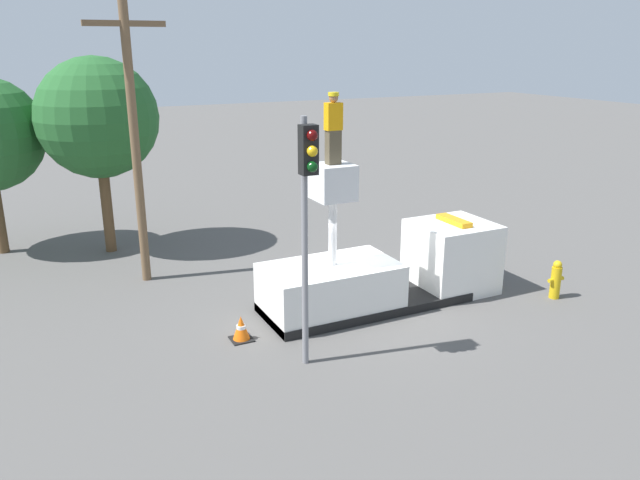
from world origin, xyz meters
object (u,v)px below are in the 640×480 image
Objects in this scene: worker at (333,129)px; traffic_cone_rear at (241,329)px; utility_pole at (134,138)px; tree_right_bg at (98,118)px; bucket_truck at (386,273)px; fire_hydrant at (556,280)px; traffic_light_pole at (307,196)px.

worker is 2.83× the size of traffic_cone_rear.
worker is 5.36m from traffic_cone_rear.
tree_right_bg is at bearing 99.36° from utility_pole.
worker is at bearing -60.71° from tree_right_bg.
bucket_truck is 8.08m from utility_pole.
fire_hydrant is 0.17× the size of tree_right_bg.
traffic_cone_rear is (-8.82, 1.40, -0.25)m from fire_hydrant.
bucket_truck is 1.24× the size of traffic_light_pole.
fire_hydrant is 8.93m from traffic_cone_rear.
bucket_truck is 4.84m from fire_hydrant.
utility_pole is (0.55, -3.35, -0.23)m from tree_right_bg.
traffic_light_pole is at bearing -72.88° from utility_pole.
worker reaches higher than fire_hydrant.
utility_pole is at bearing -80.64° from tree_right_bg.
bucket_truck is 11.00× the size of traffic_cone_rear.
traffic_light_pole is 10.72m from tree_right_bg.
tree_right_bg is at bearing 137.01° from fire_hydrant.
traffic_cone_rear is 0.08× the size of utility_pole.
bucket_truck is 3.89× the size of worker.
traffic_light_pole is 8.59m from fire_hydrant.
traffic_cone_rear is (-0.92, 1.86, -3.59)m from traffic_light_pole.
utility_pole is at bearing 146.95° from fire_hydrant.
utility_pole reaches higher than traffic_light_pole.
traffic_cone_rear is at bearing 170.99° from fire_hydrant.
fire_hydrant is at bearing -22.65° from bucket_truck.
bucket_truck reaches higher than traffic_cone_rear.
traffic_cone_rear is 9.66m from tree_right_bg.
tree_right_bg reaches higher than traffic_light_pole.
traffic_light_pole is 8.90× the size of traffic_cone_rear.
traffic_light_pole reaches higher than traffic_cone_rear.
bucket_truck is at bearing -39.91° from utility_pole.
bucket_truck is 1.04× the size of tree_right_bg.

